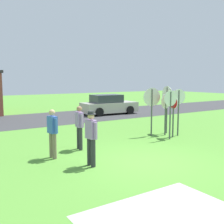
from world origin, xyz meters
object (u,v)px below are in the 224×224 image
object	(u,v)px
person_in_teal	(91,135)
person_near_signs	(79,125)
stop_sign_low_front	(173,110)
person_in_blue	(52,131)
stop_sign_center_cluster	(152,103)
stop_sign_rear_right	(165,107)
parked_car_on_street	(109,105)
stop_sign_nearest	(170,106)
stop_sign_leaning_right	(167,101)
stop_sign_far_back	(179,104)

from	to	relation	value
person_in_teal	person_near_signs	world-z (taller)	person_in_teal
stop_sign_low_front	person_in_teal	size ratio (longest dim) A/B	1.13
person_in_blue	person_near_signs	bearing A→B (deg)	22.47
stop_sign_center_cluster	stop_sign_low_front	world-z (taller)	stop_sign_center_cluster
stop_sign_rear_right	person_near_signs	xyz separation A→B (m)	(-4.68, -0.16, -0.41)
parked_car_on_street	stop_sign_nearest	distance (m)	9.35
stop_sign_rear_right	person_in_teal	world-z (taller)	stop_sign_rear_right
stop_sign_nearest	stop_sign_low_front	size ratio (longest dim) A/B	1.13
stop_sign_low_front	person_in_blue	bearing A→B (deg)	-178.74
stop_sign_leaning_right	stop_sign_far_back	size ratio (longest dim) A/B	1.06
stop_sign_nearest	person_in_blue	world-z (taller)	stop_sign_nearest
stop_sign_rear_right	person_in_teal	bearing A→B (deg)	-157.72
person_in_blue	person_in_teal	distance (m)	1.63
stop_sign_low_front	person_near_signs	world-z (taller)	stop_sign_low_front
stop_sign_rear_right	person_near_signs	bearing A→B (deg)	-178.07
parked_car_on_street	stop_sign_rear_right	world-z (taller)	stop_sign_rear_right
stop_sign_low_front	person_in_teal	world-z (taller)	stop_sign_low_front
stop_sign_far_back	stop_sign_low_front	world-z (taller)	stop_sign_far_back
person_in_blue	person_near_signs	xyz separation A→B (m)	(1.29, 0.53, 0.00)
parked_car_on_street	stop_sign_rear_right	xyz separation A→B (m)	(-2.01, -8.21, 0.68)
person_in_blue	person_in_teal	bearing A→B (deg)	-64.99
stop_sign_center_cluster	stop_sign_low_front	distance (m)	1.06
person_in_teal	person_near_signs	size ratio (longest dim) A/B	1.03
parked_car_on_street	stop_sign_low_front	world-z (taller)	stop_sign_low_front
parked_car_on_street	person_in_teal	distance (m)	12.69
stop_sign_center_cluster	stop_sign_rear_right	size ratio (longest dim) A/B	1.15
person_in_teal	stop_sign_far_back	bearing A→B (deg)	16.87
stop_sign_center_cluster	stop_sign_rear_right	world-z (taller)	stop_sign_center_cluster
stop_sign_center_cluster	stop_sign_low_front	bearing A→B (deg)	-55.03
stop_sign_low_front	person_in_teal	xyz separation A→B (m)	(-5.24, -1.60, -0.32)
person_in_blue	person_near_signs	size ratio (longest dim) A/B	1.00
parked_car_on_street	stop_sign_leaning_right	xyz separation A→B (m)	(-1.60, -7.90, 0.95)
stop_sign_nearest	person_near_signs	distance (m)	4.30
stop_sign_nearest	stop_sign_rear_right	xyz separation A→B (m)	(0.46, 0.77, -0.13)
person_in_teal	stop_sign_center_cluster	bearing A→B (deg)	27.72
stop_sign_rear_right	person_in_teal	distance (m)	5.72
stop_sign_low_front	stop_sign_nearest	bearing A→B (deg)	-153.37
parked_car_on_street	person_in_teal	world-z (taller)	person_in_teal
parked_car_on_street	person_near_signs	xyz separation A→B (m)	(-6.69, -8.37, 0.26)
stop_sign_leaning_right	stop_sign_rear_right	size ratio (longest dim) A/B	1.18
person_in_blue	stop_sign_low_front	bearing A→B (deg)	1.26
stop_sign_center_cluster	person_near_signs	bearing A→B (deg)	-173.84
stop_sign_far_back	stop_sign_rear_right	size ratio (longest dim) A/B	1.12
person_in_teal	stop_sign_leaning_right	bearing A→B (deg)	23.52
person_in_blue	person_near_signs	distance (m)	1.39
stop_sign_leaning_right	stop_sign_rear_right	bearing A→B (deg)	-142.57
stop_sign_leaning_right	stop_sign_low_front	bearing A→B (deg)	-117.46
stop_sign_leaning_right	person_in_teal	size ratio (longest dim) A/B	1.36
parked_car_on_street	stop_sign_nearest	bearing A→B (deg)	-105.36
stop_sign_leaning_right	stop_sign_center_cluster	xyz separation A→B (m)	(-1.04, -0.03, -0.04)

